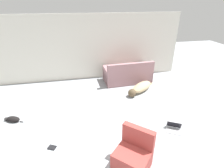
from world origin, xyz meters
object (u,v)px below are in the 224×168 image
at_px(couch, 128,75).
at_px(dog, 140,88).
at_px(book_black, 52,148).
at_px(cat, 13,119).
at_px(laptop_open, 174,127).
at_px(side_chair, 133,156).

relative_size(couch, dog, 1.42).
height_order(dog, book_black, dog).
bearing_deg(cat, laptop_open, -175.71).
bearing_deg(dog, cat, -23.33).
bearing_deg(side_chair, couch, 118.19).
height_order(cat, side_chair, side_chair).
relative_size(dog, book_black, 6.20).
bearing_deg(dog, couch, -113.60).
bearing_deg(book_black, couch, 49.16).
xyz_separation_m(couch, dog, (0.21, -0.91, -0.13)).
height_order(couch, laptop_open, couch).
xyz_separation_m(dog, book_black, (-2.78, -2.07, -0.13)).
relative_size(laptop_open, book_black, 2.18).
bearing_deg(book_black, laptop_open, 0.13).
xyz_separation_m(cat, laptop_open, (4.00, -1.16, -0.00)).
distance_m(couch, cat, 4.10).
height_order(dog, laptop_open, dog).
xyz_separation_m(laptop_open, side_chair, (-1.32, -0.80, 0.20)).
bearing_deg(laptop_open, cat, -166.53).
relative_size(dog, cat, 2.45).
distance_m(couch, book_black, 3.94).
bearing_deg(book_black, cat, 133.35).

